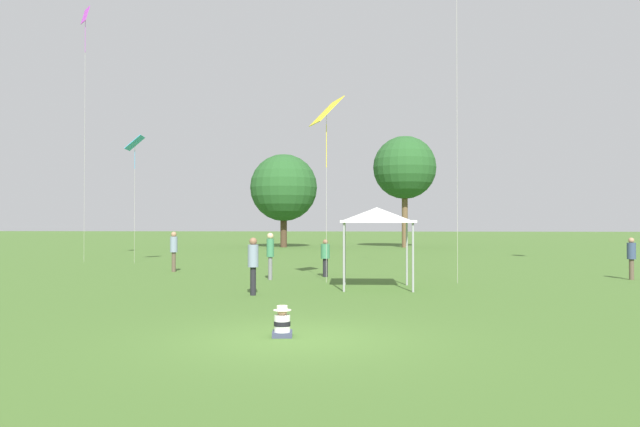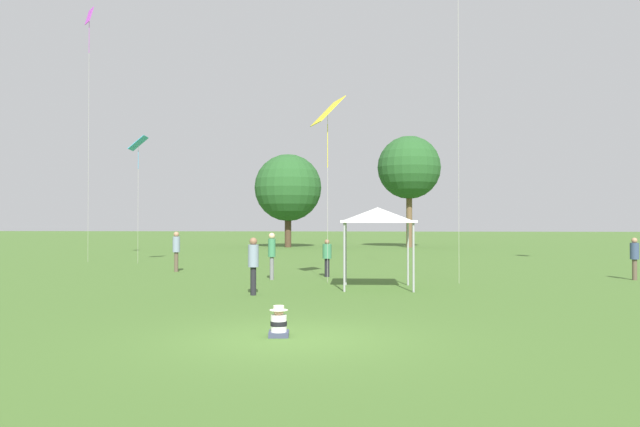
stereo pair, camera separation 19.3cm
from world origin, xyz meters
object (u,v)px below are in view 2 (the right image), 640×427
object	(u,v)px
person_standing_3	(253,260)
kite_1	(328,114)
person_standing_0	(634,255)
person_standing_2	(176,247)
person_standing_1	(272,251)
distant_tree_0	(288,188)
canopy_tent	(378,216)
kite_4	(89,28)
kite_3	(138,145)
seated_toddler	(279,323)
distant_tree_1	(409,168)
person_standing_4	(327,255)

from	to	relation	value
person_standing_3	kite_1	size ratio (longest dim) A/B	0.26
person_standing_0	person_standing_2	distance (m)	19.07
person_standing_0	person_standing_1	distance (m)	14.00
kite_1	distant_tree_0	bearing A→B (deg)	-147.00
person_standing_1	person_standing_2	xyz separation A→B (m)	(-4.97, 3.54, -0.03)
person_standing_0	kite_1	xyz separation A→B (m)	(-11.71, -2.11, 5.27)
person_standing_2	canopy_tent	xyz separation A→B (m)	(9.06, -6.36, 1.35)
kite_4	distant_tree_0	size ratio (longest dim) A/B	1.71
person_standing_0	kite_3	xyz separation A→B (m)	(-22.85, 7.77, 5.46)
seated_toddler	person_standing_3	bearing A→B (deg)	98.72
person_standing_0	kite_4	xyz separation A→B (m)	(-26.20, 8.85, 12.34)
canopy_tent	distant_tree_1	world-z (taller)	distant_tree_1
person_standing_4	person_standing_1	bearing A→B (deg)	-104.82
person_standing_0	person_standing_4	xyz separation A→B (m)	(-11.93, 0.32, -0.08)
person_standing_1	distant_tree_1	bearing A→B (deg)	60.15
seated_toddler	person_standing_4	bearing A→B (deg)	83.98
person_standing_4	kite_3	xyz separation A→B (m)	(-10.93, 7.45, 5.54)
person_standing_0	distant_tree_1	bearing A→B (deg)	-161.91
person_standing_2	kite_4	size ratio (longest dim) A/B	0.13
kite_1	distant_tree_0	world-z (taller)	distant_tree_0
distant_tree_0	seated_toddler	bearing A→B (deg)	-82.00
person_standing_3	kite_4	world-z (taller)	kite_4
seated_toddler	person_standing_1	xyz separation A→B (m)	(-2.18, 11.94, 0.86)
person_standing_4	kite_3	distance (m)	14.34
person_standing_2	person_standing_3	size ratio (longest dim) A/B	1.03
person_standing_4	distant_tree_0	world-z (taller)	distant_tree_0
person_standing_0	person_standing_1	xyz separation A→B (m)	(-13.95, -1.17, 0.14)
person_standing_3	seated_toddler	bearing A→B (deg)	-49.18
person_standing_2	seated_toddler	bearing A→B (deg)	80.08
person_standing_2	kite_4	bearing A→B (deg)	-76.40
person_standing_2	kite_3	world-z (taller)	kite_3
kite_1	kite_4	world-z (taller)	kite_4
person_standing_2	kite_4	xyz separation A→B (m)	(-7.28, 6.48, 12.22)
person_standing_2	person_standing_0	bearing A→B (deg)	138.15
person_standing_2	kite_3	size ratio (longest dim) A/B	0.26
person_standing_3	kite_4	xyz separation A→B (m)	(-12.56, 15.18, 12.25)
person_standing_3	canopy_tent	distance (m)	4.65
kite_1	distant_tree_0	size ratio (longest dim) A/B	0.81
kite_4	seated_toddler	bearing A→B (deg)	36.61
person_standing_0	distant_tree_0	bearing A→B (deg)	-144.33
person_standing_3	distant_tree_1	xyz separation A→B (m)	(6.61, 37.80, 6.11)
person_standing_4	canopy_tent	xyz separation A→B (m)	(2.06, -4.31, 1.54)
person_standing_3	canopy_tent	bearing A→B (deg)	57.26
kite_3	kite_4	bearing A→B (deg)	-70.47
person_standing_0	person_standing_4	bearing A→B (deg)	-86.06
person_standing_0	kite_3	bearing A→B (deg)	-103.28
kite_3	distant_tree_0	distance (m)	23.65
person_standing_4	distant_tree_1	size ratio (longest dim) A/B	0.15
person_standing_3	distant_tree_0	size ratio (longest dim) A/B	0.21
person_standing_4	distant_tree_0	bearing A→B (deg)	139.88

